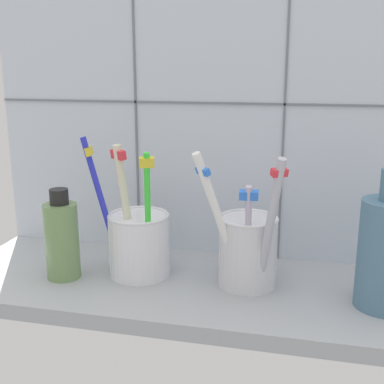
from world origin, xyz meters
TOP-DOWN VIEW (x-y plane):
  - counter_slab at (0.00, 0.00)cm, footprint 64.00×22.00cm
  - tile_wall_back at (0.00, 12.00)cm, footprint 64.00×2.20cm
  - toothbrush_cup_left at (-7.35, 0.99)cm, footprint 11.12×8.68cm
  - toothbrush_cup_right at (7.27, 0.81)cm, footprint 11.05×10.22cm
  - soap_bottle at (-16.83, -2.09)cm, footprint 4.42×4.42cm

SIDE VIEW (x-z plane):
  - counter_slab at x=0.00cm, z-range 0.00..2.00cm
  - toothbrush_cup_left at x=-7.35cm, z-range -2.60..16.16cm
  - toothbrush_cup_right at x=7.27cm, z-range -1.94..16.15cm
  - soap_bottle at x=-16.83cm, z-range 1.34..13.44cm
  - tile_wall_back at x=0.00cm, z-range 0.00..45.00cm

